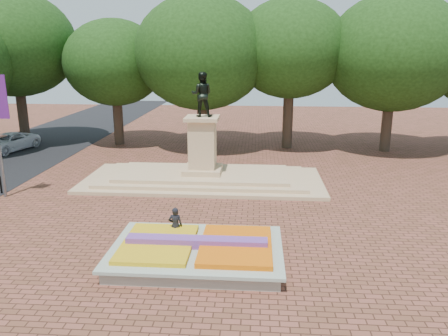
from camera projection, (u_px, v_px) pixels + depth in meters
name	position (u px, v px, depth m)	size (l,w,h in m)	color
ground	(180.00, 237.00, 18.24)	(90.00, 90.00, 0.00)	brown
flower_bed	(198.00, 251.00, 16.14)	(6.30, 4.30, 0.91)	gray
monument	(203.00, 167.00, 25.71)	(14.00, 6.00, 6.40)	tan
tree_row_back	(248.00, 62.00, 33.65)	(44.80, 8.80, 10.43)	#382A1E
van	(8.00, 142.00, 33.63)	(2.30, 4.99, 1.39)	white
pedestrian	(175.00, 226.00, 17.50)	(0.56, 0.37, 1.53)	black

